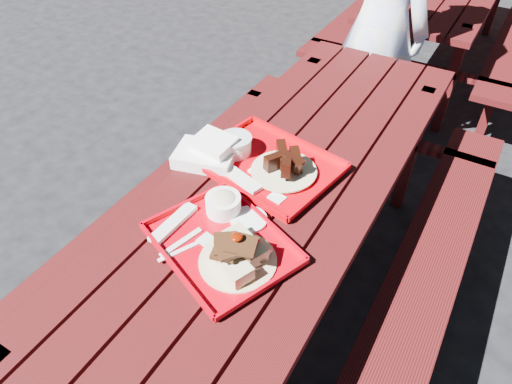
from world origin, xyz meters
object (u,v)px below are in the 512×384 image
at_px(picnic_table_far, 446,0).
at_px(picnic_table_near, 275,219).
at_px(far_tray, 265,162).
at_px(near_tray, 227,236).
at_px(person, 381,21).

bearing_deg(picnic_table_far, picnic_table_near, -90.00).
height_order(picnic_table_far, far_tray, far_tray).
relative_size(picnic_table_near, far_tray, 4.28).
height_order(picnic_table_near, near_tray, near_tray).
bearing_deg(far_tray, picnic_table_far, 88.28).
relative_size(far_tray, person, 0.34).
distance_m(picnic_table_far, near_tray, 3.15).
height_order(picnic_table_near, person, person).
bearing_deg(picnic_table_far, near_tray, -89.92).
relative_size(near_tray, person, 0.33).
bearing_deg(person, picnic_table_near, 117.21).
xyz_separation_m(picnic_table_far, near_tray, (0.00, -3.14, 0.22)).
bearing_deg(far_tray, near_tray, -77.53).
height_order(near_tray, far_tray, near_tray).
xyz_separation_m(picnic_table_near, picnic_table_far, (0.00, 2.80, 0.00)).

